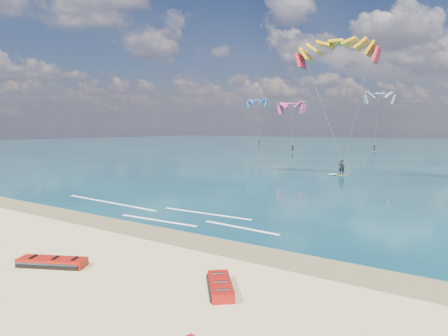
% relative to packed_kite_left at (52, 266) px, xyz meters
% --- Properties ---
extents(ground, '(320.00, 320.00, 0.00)m').
position_rel_packed_kite_left_xyz_m(ground, '(-1.80, 42.98, 0.00)').
color(ground, tan).
rests_on(ground, ground).
extents(wet_sand_strip, '(320.00, 2.40, 0.01)m').
position_rel_packed_kite_left_xyz_m(wet_sand_strip, '(-1.80, 5.98, 0.00)').
color(wet_sand_strip, brown).
rests_on(wet_sand_strip, ground).
extents(sea, '(320.00, 200.00, 0.04)m').
position_rel_packed_kite_left_xyz_m(sea, '(-1.80, 106.98, 0.02)').
color(sea, '#092835').
rests_on(sea, ground).
extents(packed_kite_left, '(3.07, 2.27, 0.40)m').
position_rel_packed_kite_left_xyz_m(packed_kite_left, '(0.00, 0.00, 0.00)').
color(packed_kite_left, '#AA1209').
rests_on(packed_kite_left, ground).
extents(packed_kite_mid, '(2.35, 2.51, 0.39)m').
position_rel_packed_kite_left_xyz_m(packed_kite_mid, '(6.85, 1.82, 0.00)').
color(packed_kite_mid, '#A4110B').
rests_on(packed_kite_mid, ground).
extents(kitesurfer_main, '(8.22, 8.93, 15.10)m').
position_rel_packed_kite_left_xyz_m(kitesurfer_main, '(0.57, 32.59, 7.81)').
color(kitesurfer_main, gold).
rests_on(kitesurfer_main, sea).
extents(shoreline_foam, '(19.09, 3.61, 0.01)m').
position_rel_packed_kite_left_xyz_m(shoreline_foam, '(-3.24, 9.76, 0.05)').
color(shoreline_foam, white).
rests_on(shoreline_foam, ground).
extents(distant_kites, '(86.26, 29.72, 13.69)m').
position_rel_packed_kite_left_xyz_m(distant_kites, '(-9.22, 83.96, 5.79)').
color(distant_kites, '#3D8E33').
rests_on(distant_kites, ground).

